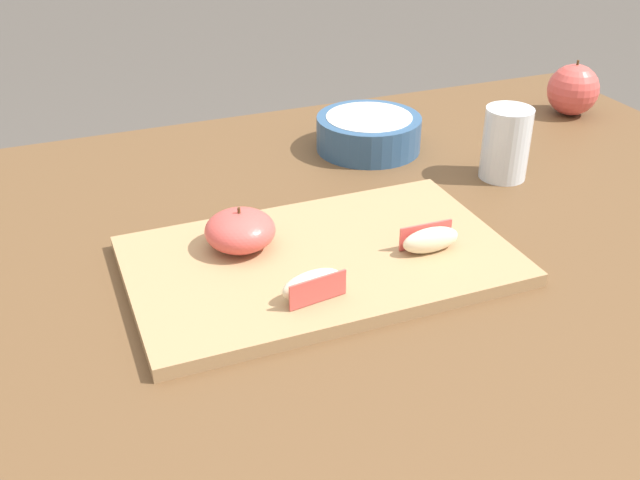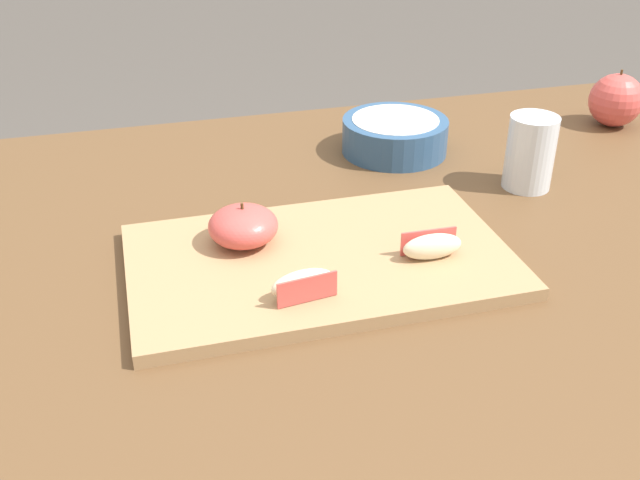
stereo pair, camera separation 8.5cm
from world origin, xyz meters
TOP-DOWN VIEW (x-y plane):
  - dining_table at (0.00, 0.00)m, footprint 1.40×0.93m
  - cutting_board at (-0.03, -0.05)m, footprint 0.44×0.27m
  - apple_half_skin_up at (-0.11, 0.00)m, footprint 0.08×0.08m
  - apple_wedge_middle at (0.09, -0.09)m, footprint 0.07×0.03m
  - apple_wedge_left at (-0.07, -0.13)m, footprint 0.07×0.03m
  - whole_apple_pink_lady at (0.57, 0.26)m, footprint 0.09×0.09m
  - ceramic_fruit_bowl at (0.17, 0.25)m, footprint 0.16×0.16m
  - drinking_glass_water at (0.31, 0.08)m, footprint 0.07×0.07m

SIDE VIEW (x-z plane):
  - dining_table at x=0.00m, z-range 0.27..1.00m
  - cutting_board at x=-0.03m, z-range 0.72..0.74m
  - ceramic_fruit_bowl at x=0.17m, z-range 0.72..0.78m
  - apple_wedge_middle at x=0.09m, z-range 0.74..0.77m
  - apple_wedge_left at x=-0.07m, z-range 0.74..0.77m
  - apple_half_skin_up at x=-0.11m, z-range 0.74..0.79m
  - whole_apple_pink_lady at x=0.57m, z-range 0.72..0.82m
  - drinking_glass_water at x=0.31m, z-range 0.72..0.83m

